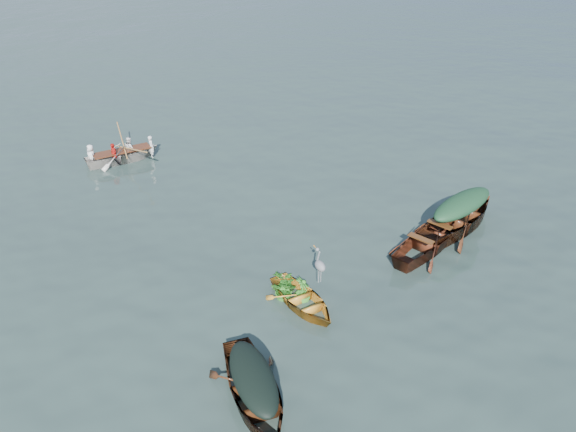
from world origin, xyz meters
The scene contains 13 objects.
ground centered at (0.00, 0.00, 0.00)m, with size 140.00×140.00×0.00m, color #2E403B.
yellow_dinghy centered at (-1.26, 0.14, 0.00)m, with size 1.21×2.80×0.73m, color orange.
dark_covered_boat centered at (-3.45, -2.15, 0.00)m, with size 1.43×3.84×0.97m, color #44250F.
green_tarp_boat centered at (4.63, 1.45, 0.00)m, with size 1.56×5.01×1.21m, color #4A2811.
open_wooden_boat centered at (3.12, 0.92, 0.00)m, with size 1.34×4.31×1.00m, color #522314.
rowed_boat centered at (-3.59, 10.84, 0.00)m, with size 1.16×3.88×0.90m, color beige.
dark_tarp_cover centered at (-3.45, -2.15, 0.68)m, with size 0.78×2.11×0.40m, color black.
green_tarp_cover centered at (4.63, 1.45, 0.86)m, with size 0.86×2.75×0.52m, color #193F25.
thwart_benches centered at (3.12, 0.92, 0.52)m, with size 0.80×2.15×0.04m, color #482810, non-canonical shape.
heron centered at (-0.73, 0.28, 0.83)m, with size 0.28×0.40×0.92m, color gray, non-canonical shape.
dinghy_weeds centered at (-1.32, 0.69, 0.67)m, with size 0.70×0.90×0.60m, color #34701D.
rowers centered at (-3.59, 10.84, 0.83)m, with size 1.05×2.71×0.76m, color silver.
oars centered at (-3.59, 10.84, 0.48)m, with size 2.60×0.60×0.06m, color olive, non-canonical shape.
Camera 1 is at (-6.16, -9.58, 8.71)m, focal length 35.00 mm.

